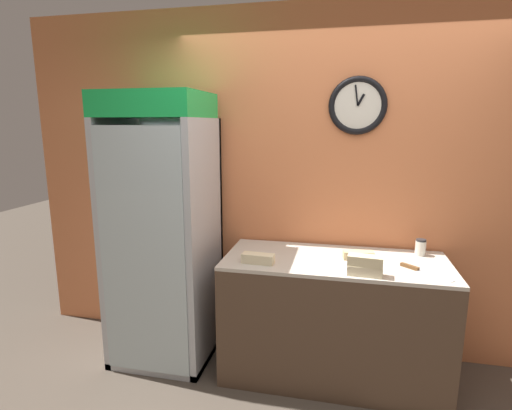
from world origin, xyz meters
TOP-DOWN VIEW (x-y plane):
  - wall_back at (0.00, 1.28)m, footprint 5.20×0.10m
  - prep_counter at (0.00, 0.89)m, footprint 1.56×0.69m
  - beverage_cooler at (-1.30, 0.94)m, footprint 0.73×0.69m
  - sandwich_stack_bottom at (0.19, 0.62)m, footprint 0.22×0.10m
  - sandwich_stack_middle at (0.19, 0.62)m, footprint 0.22×0.11m
  - sandwich_flat_left at (-0.51, 0.70)m, footprint 0.22×0.10m
  - sandwich_flat_right at (0.16, 0.93)m, footprint 0.22×0.11m
  - chefs_knife at (0.53, 0.77)m, footprint 0.29×0.26m
  - condiment_jar at (0.60, 1.11)m, footprint 0.07×0.07m

SIDE VIEW (x-z plane):
  - prep_counter at x=0.00m, z-range 0.00..0.89m
  - chefs_knife at x=0.53m, z-range 0.89..0.91m
  - sandwich_flat_right at x=0.16m, z-range 0.89..0.95m
  - sandwich_stack_bottom at x=0.19m, z-range 0.89..0.95m
  - sandwich_flat_left at x=-0.51m, z-range 0.89..0.96m
  - condiment_jar at x=0.60m, z-range 0.89..1.01m
  - sandwich_stack_middle at x=0.19m, z-range 0.95..1.02m
  - beverage_cooler at x=-1.30m, z-range 0.09..2.14m
  - wall_back at x=0.00m, z-range 0.01..2.71m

